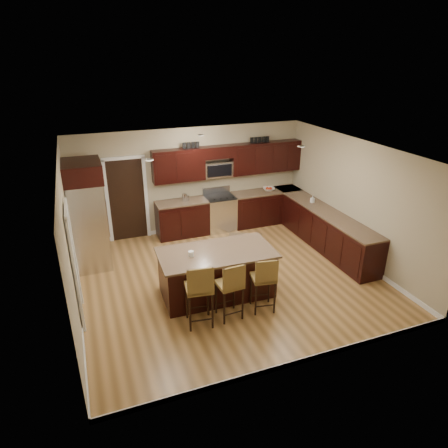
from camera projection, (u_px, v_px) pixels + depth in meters
name	position (u px, v px, depth m)	size (l,w,h in m)	color
floor	(230.00, 278.00, 8.43)	(6.00, 6.00, 0.00)	#A17540
ceiling	(230.00, 152.00, 7.36)	(6.00, 6.00, 0.00)	silver
wall_back	(191.00, 180.00, 10.26)	(6.00, 6.00, 0.00)	tan
wall_left	(69.00, 242.00, 6.92)	(5.50, 5.50, 0.00)	tan
wall_right	(355.00, 201.00, 8.87)	(5.50, 5.50, 0.00)	tan
base_cabinets	(279.00, 220.00, 10.11)	(4.02, 3.96, 0.92)	black
upper_cabinets	(231.00, 160.00, 10.26)	(4.00, 0.33, 0.80)	black
range	(220.00, 213.00, 10.57)	(0.76, 0.64, 1.11)	silver
microwave	(218.00, 169.00, 10.25)	(0.76, 0.31, 0.40)	silver
doorway	(127.00, 200.00, 9.84)	(0.85, 0.03, 2.06)	black
pantry_door	(74.00, 267.00, 6.80)	(0.03, 0.80, 2.04)	white
letter_decor	(226.00, 142.00, 10.03)	(2.20, 0.03, 0.15)	black
island	(217.00, 274.00, 7.73)	(2.23, 1.22, 0.92)	black
stool_left	(200.00, 289.00, 6.68)	(0.50, 0.50, 1.20)	olive
stool_mid	(231.00, 285.00, 6.89)	(0.44, 0.44, 1.11)	olive
stool_right	(264.00, 278.00, 7.10)	(0.47, 0.47, 1.10)	olive
refrigerator	(88.00, 214.00, 8.52)	(0.79, 1.03, 2.35)	silver
floor_mat	(245.00, 238.00, 10.24)	(0.86, 0.57, 0.01)	brown
fruit_bowl	(269.00, 189.00, 10.84)	(0.32, 0.32, 0.08)	silver
soap_bottle	(312.00, 199.00, 9.95)	(0.08, 0.08, 0.18)	#B2B2B2
canister_tall	(184.00, 197.00, 10.04)	(0.12, 0.12, 0.20)	silver
canister_short	(187.00, 198.00, 10.08)	(0.11, 0.11, 0.14)	silver
island_jar	(191.00, 254.00, 7.35)	(0.10, 0.10, 0.10)	white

